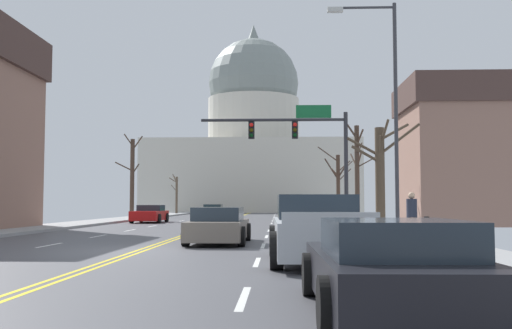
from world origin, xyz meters
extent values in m
cube|color=#48484D|center=(0.00, 0.00, -0.03)|extent=(14.00, 180.00, 0.06)
cube|color=yellow|center=(-0.12, 0.00, 0.00)|extent=(0.10, 176.40, 0.00)
cube|color=yellow|center=(0.12, 0.00, 0.00)|extent=(0.10, 176.40, 0.00)
cube|color=silver|center=(3.50, -8.50, 0.00)|extent=(0.12, 2.20, 0.00)
cube|color=silver|center=(3.50, -3.30, 0.00)|extent=(0.12, 2.20, 0.00)
cube|color=silver|center=(3.50, 1.90, 0.00)|extent=(0.12, 2.20, 0.00)
cube|color=silver|center=(3.50, 7.10, 0.00)|extent=(0.12, 2.20, 0.00)
cube|color=silver|center=(3.50, 12.30, 0.00)|extent=(0.12, 2.20, 0.00)
cube|color=silver|center=(3.50, 17.50, 0.00)|extent=(0.12, 2.20, 0.00)
cube|color=silver|center=(3.50, 22.70, 0.00)|extent=(0.12, 2.20, 0.00)
cube|color=silver|center=(3.50, 27.90, 0.00)|extent=(0.12, 2.20, 0.00)
cube|color=silver|center=(3.50, 33.10, 0.00)|extent=(0.12, 2.20, 0.00)
cube|color=silver|center=(3.50, 38.30, 0.00)|extent=(0.12, 2.20, 0.00)
cube|color=silver|center=(3.50, 43.50, 0.00)|extent=(0.12, 2.20, 0.00)
cube|color=silver|center=(3.50, 48.70, 0.00)|extent=(0.12, 2.20, 0.00)
cube|color=silver|center=(3.50, 53.90, 0.00)|extent=(0.12, 2.20, 0.00)
cube|color=silver|center=(3.50, 59.10, 0.00)|extent=(0.12, 2.20, 0.00)
cube|color=silver|center=(3.50, 64.30, 0.00)|extent=(0.12, 2.20, 0.00)
cube|color=silver|center=(-3.50, 1.90, 0.00)|extent=(0.12, 2.20, 0.00)
cube|color=silver|center=(-3.50, 7.10, 0.00)|extent=(0.12, 2.20, 0.00)
cube|color=silver|center=(-3.50, 12.30, 0.00)|extent=(0.12, 2.20, 0.00)
cube|color=silver|center=(-3.50, 17.50, 0.00)|extent=(0.12, 2.20, 0.00)
cube|color=silver|center=(-3.50, 22.70, 0.00)|extent=(0.12, 2.20, 0.00)
cube|color=silver|center=(-3.50, 27.90, 0.00)|extent=(0.12, 2.20, 0.00)
cube|color=silver|center=(-3.50, 33.10, 0.00)|extent=(0.12, 2.20, 0.00)
cube|color=silver|center=(-3.50, 38.30, 0.00)|extent=(0.12, 2.20, 0.00)
cube|color=silver|center=(-3.50, 43.50, 0.00)|extent=(0.12, 2.20, 0.00)
cube|color=silver|center=(-3.50, 48.70, 0.00)|extent=(0.12, 2.20, 0.00)
cube|color=silver|center=(-3.50, 53.90, 0.00)|extent=(0.12, 2.20, 0.00)
cube|color=silver|center=(-3.50, 59.10, 0.00)|extent=(0.12, 2.20, 0.00)
cube|color=silver|center=(-3.50, 64.30, 0.00)|extent=(0.12, 2.20, 0.00)
cube|color=#959595|center=(8.50, 0.00, 0.07)|extent=(3.00, 180.00, 0.14)
cylinder|color=#28282D|center=(7.60, 14.33, 3.20)|extent=(0.22, 0.22, 6.11)
cylinder|color=#28282D|center=(3.70, 14.33, 5.85)|extent=(7.80, 0.16, 0.16)
cube|color=black|center=(4.87, 14.33, 5.29)|extent=(0.32, 0.28, 0.92)
sphere|color=red|center=(4.87, 14.17, 5.57)|extent=(0.22, 0.22, 0.22)
sphere|color=#332B05|center=(4.87, 14.17, 5.29)|extent=(0.22, 0.22, 0.22)
sphere|color=black|center=(4.87, 14.17, 5.01)|extent=(0.22, 0.22, 0.22)
cube|color=black|center=(2.53, 14.33, 5.29)|extent=(0.32, 0.28, 0.92)
sphere|color=red|center=(2.53, 14.17, 5.57)|extent=(0.22, 0.22, 0.22)
sphere|color=#332B05|center=(2.53, 14.17, 5.29)|extent=(0.22, 0.22, 0.22)
sphere|color=black|center=(2.53, 14.17, 5.01)|extent=(0.22, 0.22, 0.22)
cube|color=#146033|center=(5.88, 14.35, 6.30)|extent=(1.90, 0.06, 0.70)
cylinder|color=#333338|center=(8.20, 3.82, 4.37)|extent=(0.14, 0.14, 8.46)
cylinder|color=#333338|center=(7.13, 3.82, 8.45)|extent=(2.13, 0.09, 0.09)
cube|color=#B2B2AD|center=(6.07, 3.82, 8.38)|extent=(0.56, 0.24, 0.16)
cube|color=beige|center=(0.00, 74.18, 5.19)|extent=(30.99, 22.82, 10.38)
cylinder|color=beige|center=(0.00, 74.18, 14.00)|extent=(14.20, 14.20, 7.24)
sphere|color=gray|center=(0.00, 74.18, 20.09)|extent=(14.09, 14.09, 14.09)
cone|color=gray|center=(0.00, 74.18, 28.33)|extent=(1.80, 1.80, 2.40)
cube|color=silver|center=(5.40, 10.00, 0.45)|extent=(1.83, 4.70, 0.59)
cube|color=#232D38|center=(5.39, 9.67, 0.98)|extent=(1.57, 2.19, 0.47)
cylinder|color=black|center=(4.56, 11.47, 0.32)|extent=(0.23, 0.64, 0.64)
cylinder|color=black|center=(6.29, 11.44, 0.32)|extent=(0.23, 0.64, 0.64)
cylinder|color=black|center=(4.50, 8.57, 0.32)|extent=(0.23, 0.64, 0.64)
cylinder|color=black|center=(6.24, 8.54, 0.32)|extent=(0.23, 0.64, 0.64)
cube|color=#6B6056|center=(1.94, 3.03, 0.47)|extent=(1.84, 4.71, 0.62)
cube|color=#232D38|center=(1.94, 2.86, 1.01)|extent=(1.60, 2.28, 0.45)
cylinder|color=black|center=(1.06, 4.49, 0.32)|extent=(0.23, 0.64, 0.64)
cylinder|color=black|center=(2.85, 4.47, 0.32)|extent=(0.23, 0.64, 0.64)
cylinder|color=black|center=(1.04, 1.58, 0.32)|extent=(0.23, 0.64, 0.64)
cylinder|color=black|center=(2.83, 1.56, 0.32)|extent=(0.23, 0.64, 0.64)
cube|color=#ADB2B7|center=(4.95, -3.26, 0.60)|extent=(2.14, 5.33, 0.77)
cube|color=#1E2833|center=(4.94, -2.52, 1.29)|extent=(1.91, 1.84, 0.60)
cube|color=#ADB2B7|center=(5.01, -5.85, 1.10)|extent=(1.88, 0.14, 0.22)
cylinder|color=black|center=(3.90, -1.70, 0.40)|extent=(0.30, 0.81, 0.80)
cylinder|color=black|center=(5.94, -1.66, 0.40)|extent=(0.30, 0.81, 0.80)
cylinder|color=black|center=(3.97, -4.87, 0.40)|extent=(0.30, 0.81, 0.80)
cylinder|color=black|center=(6.01, -4.83, 0.40)|extent=(0.30, 0.81, 0.80)
cube|color=black|center=(5.42, -9.60, 0.45)|extent=(1.90, 4.45, 0.59)
cube|color=#232D38|center=(5.43, -9.94, 0.97)|extent=(1.64, 2.16, 0.43)
cylinder|color=black|center=(4.49, -8.25, 0.32)|extent=(0.23, 0.64, 0.64)
cylinder|color=black|center=(6.31, -8.22, 0.32)|extent=(0.23, 0.64, 0.64)
cylinder|color=black|center=(4.54, -10.99, 0.32)|extent=(0.23, 0.64, 0.64)
cylinder|color=black|center=(6.36, -10.95, 0.32)|extent=(0.23, 0.64, 0.64)
cube|color=#B71414|center=(-5.08, 23.89, 0.49)|extent=(1.87, 4.44, 0.66)
cube|color=#232D38|center=(-5.08, 24.30, 1.02)|extent=(1.64, 1.89, 0.41)
cylinder|color=black|center=(-4.15, 22.52, 0.32)|extent=(0.22, 0.64, 0.64)
cylinder|color=black|center=(-6.02, 22.52, 0.32)|extent=(0.22, 0.64, 0.64)
cylinder|color=black|center=(-4.15, 25.27, 0.32)|extent=(0.22, 0.64, 0.64)
cylinder|color=black|center=(-6.02, 25.27, 0.32)|extent=(0.22, 0.64, 0.64)
cube|color=#1E7247|center=(-1.96, 35.65, 0.50)|extent=(1.84, 4.71, 0.68)
cube|color=#232D38|center=(-1.97, 35.96, 1.04)|extent=(1.58, 2.26, 0.41)
cylinder|color=black|center=(-1.06, 34.21, 0.32)|extent=(0.23, 0.64, 0.64)
cylinder|color=black|center=(-2.81, 34.18, 0.32)|extent=(0.23, 0.64, 0.64)
cylinder|color=black|center=(-1.11, 37.11, 0.32)|extent=(0.23, 0.64, 0.64)
cylinder|color=black|center=(-2.86, 37.08, 0.32)|extent=(0.23, 0.64, 0.64)
cube|color=#8C6656|center=(17.61, 20.00, 3.60)|extent=(11.11, 6.96, 7.20)
cube|color=#47332D|center=(17.61, 20.00, 8.09)|extent=(11.56, 7.24, 1.78)
cylinder|color=#423328|center=(8.85, 19.40, 3.16)|extent=(0.30, 0.30, 6.05)
cylinder|color=#423328|center=(8.73, 20.04, 4.03)|extent=(0.32, 1.33, 1.04)
cylinder|color=#423328|center=(8.49, 19.38, 5.92)|extent=(0.84, 0.18, 1.15)
cylinder|color=#423328|center=(8.96, 19.10, 4.64)|extent=(0.31, 0.68, 0.83)
cylinder|color=#423328|center=(9.00, 19.11, 5.42)|extent=(0.45, 0.72, 0.98)
cylinder|color=#423328|center=(9.63, 19.06, 4.01)|extent=(1.62, 0.77, 0.93)
cylinder|color=#423328|center=(9.05, 19.84, 4.10)|extent=(0.54, 1.00, 1.14)
cylinder|color=brown|center=(-8.10, 51.81, 2.30)|extent=(0.28, 0.28, 4.32)
cylinder|color=brown|center=(-8.45, 51.99, 3.10)|extent=(0.78, 0.44, 0.84)
cylinder|color=brown|center=(-8.36, 52.50, 4.02)|extent=(0.60, 1.43, 1.19)
cylinder|color=brown|center=(-8.59, 52.08, 4.06)|extent=(1.08, 0.65, 0.67)
cylinder|color=brown|center=(-8.43, 52.34, 4.24)|extent=(0.79, 1.18, 1.16)
cylinder|color=#423328|center=(8.46, 27.28, 2.57)|extent=(0.29, 0.29, 4.86)
cylinder|color=#423328|center=(7.98, 27.50, 3.93)|extent=(1.07, 0.57, 1.68)
cylinder|color=#423328|center=(8.72, 27.11, 3.69)|extent=(0.65, 0.48, 0.94)
cylinder|color=#423328|center=(8.97, 27.80, 4.16)|extent=(1.11, 1.13, 0.95)
cylinder|color=#423328|center=(8.96, 26.92, 3.96)|extent=(1.07, 0.79, 1.09)
cylinder|color=#423328|center=(8.93, 27.15, 3.47)|extent=(1.00, 0.34, 0.97)
cylinder|color=#423328|center=(7.70, 27.13, 5.04)|extent=(1.58, 0.40, 1.14)
cylinder|color=#423328|center=(8.17, 26.85, 3.65)|extent=(0.70, 0.96, 0.61)
cylinder|color=#4C3D2D|center=(8.10, 6.71, 2.29)|extent=(0.38, 0.38, 4.30)
cylinder|color=#4C3D2D|center=(8.82, 6.35, 3.91)|extent=(1.55, 0.86, 1.23)
cylinder|color=#4C3D2D|center=(8.07, 6.44, 3.59)|extent=(0.13, 0.61, 0.96)
cylinder|color=#4C3D2D|center=(8.21, 6.34, 4.11)|extent=(0.35, 0.85, 1.15)
cylinder|color=#4C3D2D|center=(8.29, 7.41, 3.56)|extent=(0.48, 1.44, 0.82)
cylinder|color=#4C3D2D|center=(8.76, 7.13, 4.30)|extent=(1.43, 0.96, 0.83)
cylinder|color=#4C3D2D|center=(7.54, 6.75, 3.36)|extent=(1.18, 0.18, 0.76)
cylinder|color=#4C3D2D|center=(7.47, 6.86, 3.67)|extent=(1.34, 0.42, 0.84)
cylinder|color=#423328|center=(-7.85, 29.77, 3.34)|extent=(0.34, 0.34, 6.40)
cylinder|color=#423328|center=(-8.06, 29.24, 6.40)|extent=(0.52, 1.14, 0.91)
cylinder|color=#423328|center=(-7.68, 30.16, 4.12)|extent=(0.47, 0.89, 0.93)
cylinder|color=#423328|center=(-8.54, 29.73, 4.32)|extent=(1.44, 0.18, 0.77)
cylinder|color=#423328|center=(-7.47, 29.84, 6.22)|extent=(0.85, 0.25, 1.21)
cylinder|color=#33333D|center=(8.23, 2.14, 0.55)|extent=(0.16, 0.16, 0.83)
cylinder|color=#33333D|center=(8.42, 2.14, 0.55)|extent=(0.16, 0.16, 0.83)
cylinder|color=#232838|center=(8.33, 2.14, 1.22)|extent=(0.34, 0.34, 0.59)
sphere|color=tan|center=(8.33, 2.14, 1.63)|extent=(0.22, 0.22, 0.22)
torus|color=black|center=(8.65, 2.27, 0.47)|extent=(0.06, 0.72, 0.72)
torus|color=black|center=(8.65, 1.22, 0.47)|extent=(0.06, 0.72, 0.72)
cylinder|color=black|center=(8.65, 1.75, 0.75)|extent=(0.04, 0.79, 0.04)
cube|color=black|center=(8.65, 1.52, 0.93)|extent=(0.12, 0.20, 0.06)
camera|label=1|loc=(4.03, -17.18, 1.39)|focal=41.27mm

